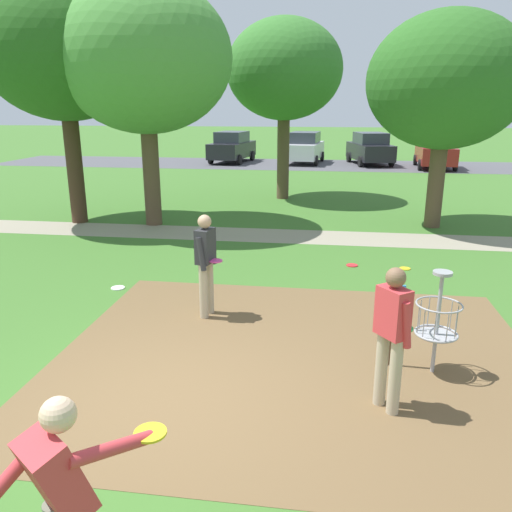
{
  "coord_description": "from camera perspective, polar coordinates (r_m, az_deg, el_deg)",
  "views": [
    {
      "loc": [
        1.89,
        -5.02,
        3.37
      ],
      "look_at": [
        0.76,
        2.87,
        1.0
      ],
      "focal_mm": 35.66,
      "sensor_mm": 36.0,
      "label": 1
    }
  ],
  "objects": [
    {
      "name": "player_foreground_watching",
      "position": [
        8.26,
        -5.65,
        -0.42
      ],
      "size": [
        0.43,
        0.49,
        1.71
      ],
      "color": "tan",
      "rests_on": "ground"
    },
    {
      "name": "ground_plane",
      "position": [
        6.33,
        -10.97,
        -15.93
      ],
      "size": [
        160.0,
        160.0,
        0.0
      ],
      "primitive_type": "plane",
      "color": "#3D6B28"
    },
    {
      "name": "player_waiting_left",
      "position": [
        5.87,
        14.97,
        -8.19
      ],
      "size": [
        0.45,
        0.47,
        1.71
      ],
      "color": "tan",
      "rests_on": "ground"
    },
    {
      "name": "parking_lot_strip",
      "position": [
        30.66,
        4.61,
        10.2
      ],
      "size": [
        36.0,
        6.0,
        0.01
      ],
      "primitive_type": "cube",
      "color": "#4C4C51",
      "rests_on": "ground"
    },
    {
      "name": "parked_car_center_left",
      "position": [
        31.34,
        5.48,
        12.0
      ],
      "size": [
        2.35,
        4.38,
        1.84
      ],
      "color": "silver",
      "rests_on": "ground"
    },
    {
      "name": "player_throwing",
      "position": [
        3.73,
        -20.87,
        -24.47
      ],
      "size": [
        1.0,
        0.75,
        1.71
      ],
      "color": "slate",
      "rests_on": "ground"
    },
    {
      "name": "frisbee_mid_grass",
      "position": [
        11.35,
        16.37,
        -1.36
      ],
      "size": [
        0.23,
        0.23,
        0.02
      ],
      "primitive_type": "cylinder",
      "color": "gold",
      "rests_on": "ground"
    },
    {
      "name": "tree_near_left",
      "position": [
        19.07,
        3.21,
        20.08
      ],
      "size": [
        4.1,
        4.1,
        6.32
      ],
      "color": "brown",
      "rests_on": "ground"
    },
    {
      "name": "disc_golf_basket",
      "position": [
        6.93,
        19.2,
        -6.6
      ],
      "size": [
        0.98,
        0.58,
        1.39
      ],
      "color": "#9E9EA3",
      "rests_on": "ground"
    },
    {
      "name": "tree_near_right",
      "position": [
        15.92,
        -20.83,
        20.71
      ],
      "size": [
        4.48,
        4.48,
        6.73
      ],
      "color": "#422D1E",
      "rests_on": "ground"
    },
    {
      "name": "parked_car_leftmost",
      "position": [
        31.74,
        -2.7,
        12.12
      ],
      "size": [
        2.43,
        4.42,
        1.84
      ],
      "color": "black",
      "rests_on": "ground"
    },
    {
      "name": "parked_car_rightmost",
      "position": [
        30.37,
        19.49,
        11.01
      ],
      "size": [
        2.16,
        4.3,
        1.84
      ],
      "color": "maroon",
      "rests_on": "ground"
    },
    {
      "name": "gravel_path",
      "position": [
        13.75,
        -0.02,
        2.38
      ],
      "size": [
        40.0,
        1.51,
        0.0
      ],
      "primitive_type": "cube",
      "color": "gray",
      "rests_on": "ground"
    },
    {
      "name": "frisbee_far_left",
      "position": [
        10.1,
        -15.23,
        -3.47
      ],
      "size": [
        0.26,
        0.26,
        0.02
      ],
      "primitive_type": "cylinder",
      "color": "white",
      "rests_on": "ground"
    },
    {
      "name": "frisbee_scattered_a",
      "position": [
        11.3,
        10.72,
        -1.03
      ],
      "size": [
        0.25,
        0.25,
        0.02
      ],
      "primitive_type": "cylinder",
      "color": "red",
      "rests_on": "ground"
    },
    {
      "name": "dirt_tee_pad",
      "position": [
        7.23,
        4.38,
        -11.23
      ],
      "size": [
        6.61,
        5.57,
        0.01
      ],
      "primitive_type": "cube",
      "color": "brown",
      "rests_on": "ground"
    },
    {
      "name": "tree_mid_left",
      "position": [
        15.0,
        -12.38,
        20.85
      ],
      "size": [
        4.75,
        4.75,
        6.63
      ],
      "color": "brown",
      "rests_on": "ground"
    },
    {
      "name": "tree_mid_center",
      "position": [
        15.21,
        20.55,
        17.83
      ],
      "size": [
        4.23,
        4.23,
        5.79
      ],
      "color": "brown",
      "rests_on": "ground"
    },
    {
      "name": "frisbee_far_right",
      "position": [
        9.64,
        15.41,
        -4.47
      ],
      "size": [
        0.25,
        0.25,
        0.02
      ],
      "primitive_type": "cylinder",
      "color": "#1E93DB",
      "rests_on": "ground"
    },
    {
      "name": "parked_car_center_right",
      "position": [
        31.27,
        12.67,
        11.68
      ],
      "size": [
        2.67,
        4.49,
        1.84
      ],
      "color": "black",
      "rests_on": "ground"
    }
  ]
}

